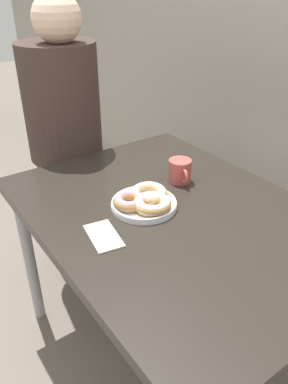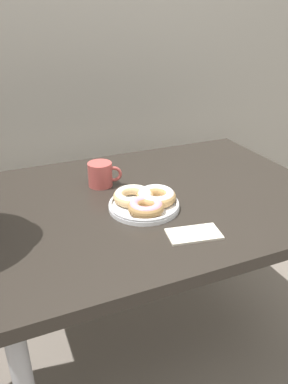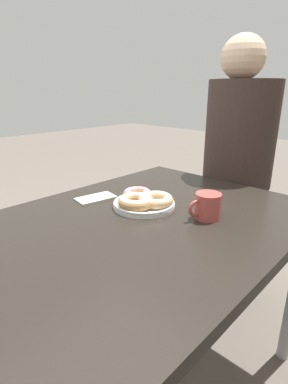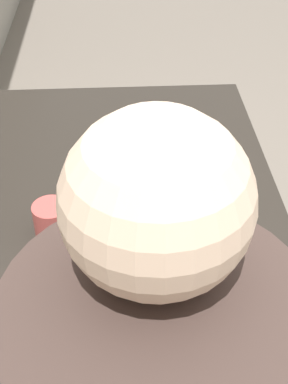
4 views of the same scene
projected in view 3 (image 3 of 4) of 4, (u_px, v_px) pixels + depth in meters
The scene contains 6 objects.
ground_plane at pixel (103, 345), 1.45m from camera, with size 14.00×14.00×0.00m, color #70665B.
dining_table at pixel (143, 238), 1.05m from camera, with size 1.20×0.88×0.76m.
donut_plate at pixel (143, 200), 1.12m from camera, with size 0.25×0.25×0.06m.
coffee_mug at pixel (207, 206), 1.02m from camera, with size 0.12×0.09×0.09m.
person_figure at pixel (238, 169), 1.59m from camera, with size 0.36×0.35×1.42m.
napkin at pixel (96, 198), 1.22m from camera, with size 0.17×0.11×0.01m.
Camera 3 is at (0.68, 0.92, 1.18)m, focal length 28.00 mm.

